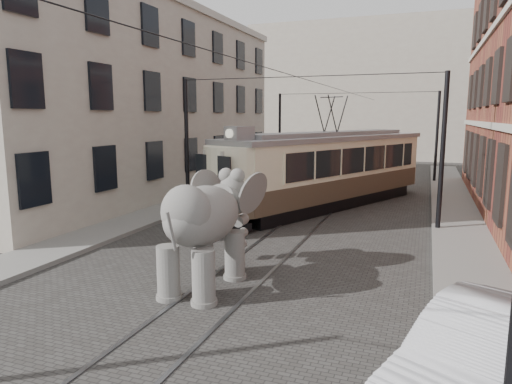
% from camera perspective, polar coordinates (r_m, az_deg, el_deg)
% --- Properties ---
extents(ground, '(120.00, 120.00, 0.00)m').
position_cam_1_polar(ground, '(14.06, 0.02, -8.69)').
color(ground, '#3A3835').
extents(tram_rails, '(1.54, 80.00, 0.02)m').
position_cam_1_polar(tram_rails, '(14.06, 0.02, -8.64)').
color(tram_rails, slate).
rests_on(tram_rails, ground).
extents(sidewalk_right, '(2.00, 60.00, 0.15)m').
position_cam_1_polar(sidewalk_right, '(13.31, 25.46, -10.35)').
color(sidewalk_right, slate).
rests_on(sidewalk_right, ground).
extents(sidewalk_left, '(2.00, 60.00, 0.15)m').
position_cam_1_polar(sidewalk_left, '(17.32, -20.67, -5.58)').
color(sidewalk_left, slate).
rests_on(sidewalk_left, ground).
extents(stucco_building, '(7.00, 24.00, 10.00)m').
position_cam_1_polar(stucco_building, '(27.45, -14.61, 10.39)').
color(stucco_building, '#9F9284').
rests_on(stucco_building, ground).
extents(distant_block, '(28.00, 10.00, 14.00)m').
position_cam_1_polar(distant_block, '(52.80, 15.69, 11.87)').
color(distant_block, '#9F9284').
rests_on(distant_block, ground).
extents(catenary, '(11.00, 30.20, 6.00)m').
position_cam_1_polar(catenary, '(18.24, 4.93, 5.05)').
color(catenary, black).
rests_on(catenary, ground).
extents(tram, '(8.08, 13.32, 5.31)m').
position_cam_1_polar(tram, '(22.46, 9.16, 4.88)').
color(tram, beige).
rests_on(tram, ground).
extents(elephant, '(2.66, 4.80, 2.94)m').
position_cam_1_polar(elephant, '(11.70, -6.59, -5.00)').
color(elephant, '#5E5C57').
rests_on(elephant, ground).
extents(parked_car, '(3.48, 5.09, 1.59)m').
position_cam_1_polar(parked_car, '(7.94, 26.58, -18.34)').
color(parked_car, '#BCBBC0').
rests_on(parked_car, ground).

